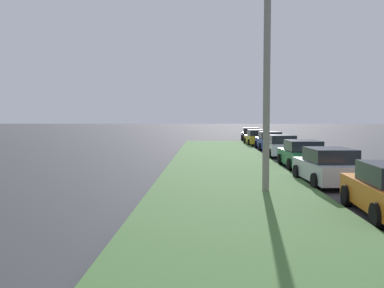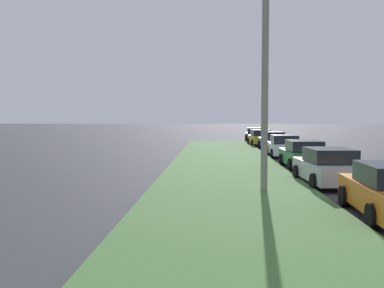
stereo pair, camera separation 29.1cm
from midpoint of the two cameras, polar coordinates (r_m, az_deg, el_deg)
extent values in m
cube|color=#477238|center=(17.11, 4.64, -5.36)|extent=(60.00, 6.00, 0.12)
cylinder|color=black|center=(14.19, 18.76, -6.34)|extent=(0.65, 0.25, 0.64)
cylinder|color=black|center=(11.64, 22.08, -8.59)|extent=(0.65, 0.25, 0.64)
cube|color=#B2B5BA|center=(18.36, 16.70, -3.28)|extent=(4.38, 1.99, 0.70)
cube|color=black|center=(18.11, 16.92, -1.39)|extent=(2.27, 1.70, 0.55)
cylinder|color=black|center=(19.44, 12.95, -3.59)|extent=(0.65, 0.25, 0.64)
cylinder|color=black|center=(19.94, 17.99, -3.49)|extent=(0.65, 0.25, 0.64)
cylinder|color=black|center=(16.85, 15.14, -4.72)|extent=(0.65, 0.25, 0.64)
cylinder|color=black|center=(17.43, 20.85, -4.56)|extent=(0.65, 0.25, 0.64)
cube|color=#1E6B38|center=(23.83, 13.65, -1.67)|extent=(4.32, 1.85, 0.70)
cube|color=black|center=(23.59, 13.78, -0.21)|extent=(2.22, 1.63, 0.55)
cylinder|color=black|center=(25.00, 10.95, -1.97)|extent=(0.64, 0.23, 0.64)
cylinder|color=black|center=(25.37, 14.96, -1.95)|extent=(0.64, 0.23, 0.64)
cylinder|color=black|center=(22.36, 12.14, -2.64)|extent=(0.64, 0.23, 0.64)
cylinder|color=black|center=(22.77, 16.59, -2.60)|extent=(0.64, 0.23, 0.64)
cube|color=silver|center=(30.23, 11.18, -0.54)|extent=(4.34, 1.89, 0.70)
cube|color=black|center=(29.99, 11.24, 0.62)|extent=(2.23, 1.64, 0.55)
cylinder|color=black|center=(31.47, 9.19, -0.81)|extent=(0.64, 0.23, 0.64)
cylinder|color=black|center=(31.71, 12.43, -0.82)|extent=(0.64, 0.23, 0.64)
cylinder|color=black|center=(28.79, 9.78, -1.23)|extent=(0.64, 0.23, 0.64)
cylinder|color=black|center=(29.06, 13.31, -1.23)|extent=(0.64, 0.23, 0.64)
cube|color=#23389E|center=(36.50, 9.72, 0.18)|extent=(4.31, 1.83, 0.70)
cube|color=black|center=(36.27, 9.78, 1.15)|extent=(2.21, 1.62, 0.55)
cylinder|color=black|center=(37.73, 8.07, -0.07)|extent=(0.64, 0.22, 0.64)
cylinder|color=black|center=(37.98, 10.76, -0.07)|extent=(0.64, 0.22, 0.64)
cylinder|color=black|center=(35.05, 8.58, -0.35)|extent=(0.64, 0.22, 0.64)
cylinder|color=black|center=(35.33, 11.48, -0.36)|extent=(0.64, 0.22, 0.64)
cube|color=gold|center=(41.75, 8.14, 0.63)|extent=(4.37, 1.99, 0.70)
cube|color=black|center=(41.53, 8.19, 1.47)|extent=(2.27, 1.69, 0.55)
cylinder|color=black|center=(42.97, 6.68, 0.39)|extent=(0.65, 0.25, 0.64)
cylinder|color=black|center=(43.24, 9.04, 0.39)|extent=(0.65, 0.25, 0.64)
cylinder|color=black|center=(40.30, 7.17, 0.17)|extent=(0.65, 0.25, 0.64)
cylinder|color=black|center=(40.59, 9.69, 0.17)|extent=(0.65, 0.25, 0.64)
cube|color=black|center=(48.46, 7.42, 1.04)|extent=(4.38, 2.00, 0.70)
cube|color=black|center=(48.24, 7.43, 1.77)|extent=(2.27, 1.70, 0.55)
cylinder|color=black|center=(49.78, 6.30, 0.83)|extent=(0.65, 0.25, 0.64)
cylinder|color=black|center=(49.87, 8.37, 0.82)|extent=(0.65, 0.25, 0.64)
cylinder|color=black|center=(47.09, 6.40, 0.67)|extent=(0.65, 0.25, 0.64)
cylinder|color=black|center=(47.18, 8.59, 0.66)|extent=(0.65, 0.25, 0.64)
cylinder|color=gray|center=(15.60, 9.07, 7.33)|extent=(0.24, 0.24, 7.50)
camera|label=1|loc=(0.15, -90.42, -0.03)|focal=41.35mm
camera|label=2|loc=(0.15, 89.58, 0.03)|focal=41.35mm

